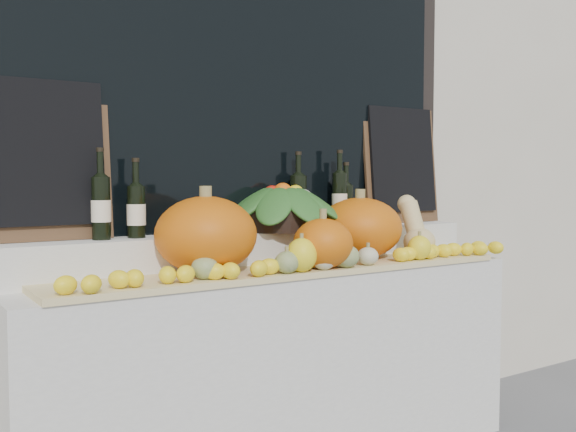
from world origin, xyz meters
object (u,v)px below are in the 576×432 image
(pumpkin_left, at_px, (206,235))
(pumpkin_right, at_px, (360,228))
(butternut_squash, at_px, (416,231))
(wine_bottle_tall, at_px, (298,201))
(produce_bowl, at_px, (283,207))

(pumpkin_left, relative_size, pumpkin_right, 1.03)
(pumpkin_left, bearing_deg, butternut_squash, -2.10)
(pumpkin_right, height_order, wine_bottle_tall, wine_bottle_tall)
(pumpkin_left, distance_m, pumpkin_right, 0.81)
(pumpkin_left, distance_m, wine_bottle_tall, 0.65)
(butternut_squash, relative_size, produce_bowl, 0.48)
(produce_bowl, bearing_deg, pumpkin_left, -158.04)
(butternut_squash, xyz_separation_m, produce_bowl, (-0.61, 0.24, 0.12))
(butternut_squash, bearing_deg, produce_bowl, 158.86)
(pumpkin_right, distance_m, produce_bowl, 0.38)
(pumpkin_right, xyz_separation_m, butternut_squash, (0.29, -0.07, -0.02))
(pumpkin_left, distance_m, produce_bowl, 0.53)
(pumpkin_right, bearing_deg, butternut_squash, -14.01)
(produce_bowl, xyz_separation_m, wine_bottle_tall, (0.11, 0.04, 0.02))
(pumpkin_right, relative_size, butternut_squash, 1.34)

